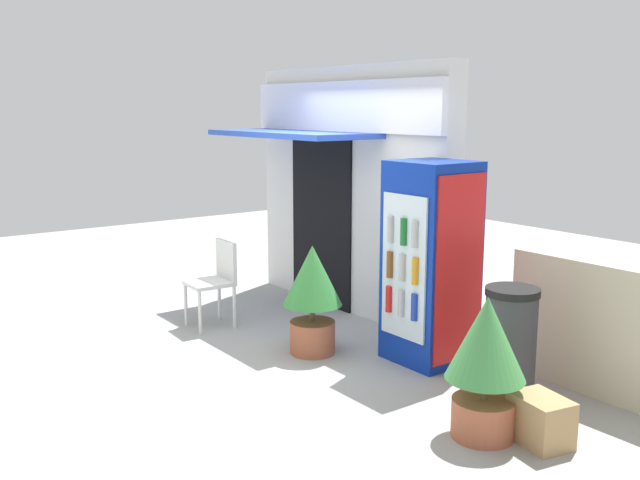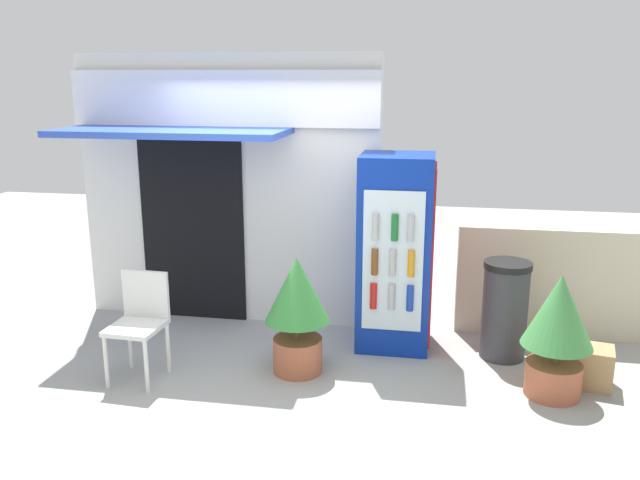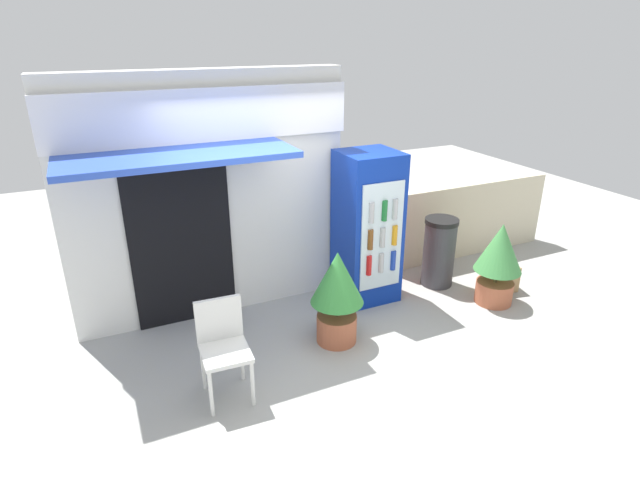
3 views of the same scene
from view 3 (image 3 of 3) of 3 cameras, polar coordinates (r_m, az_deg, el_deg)
The scene contains 9 objects.
ground at distance 5.28m, azimuth 0.41°, elevation -13.52°, with size 16.00×16.00×0.00m, color #A3A39E.
storefront_building at distance 5.73m, azimuth -12.63°, elevation 5.10°, with size 3.14×1.15×2.76m.
drink_cooler at distance 6.11m, azimuth 5.44°, elevation 1.42°, with size 0.69×0.71×1.84m.
plastic_chair at distance 4.68m, azimuth -10.92°, elevation -11.21°, with size 0.44×0.47×0.92m.
potted_plant_near_shop at distance 5.28m, azimuth 1.95°, elevation -5.69°, with size 0.56×0.56×1.05m.
potted_plant_curbside at distance 6.42m, azimuth 19.55°, elevation -1.92°, with size 0.56×0.56×1.03m.
trash_bin at distance 6.73m, azimuth 13.29°, elevation -1.31°, with size 0.43×0.43×0.91m.
stone_boundary_wall at distance 7.75m, azimuth 16.06°, elevation 2.29°, with size 2.76×0.23×1.10m, color beige.
cardboard_box at distance 6.95m, azimuth 19.63°, elevation -3.94°, with size 0.40×0.30×0.34m, color tan.
Camera 3 is at (-1.84, -3.86, 3.10)m, focal length 28.33 mm.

